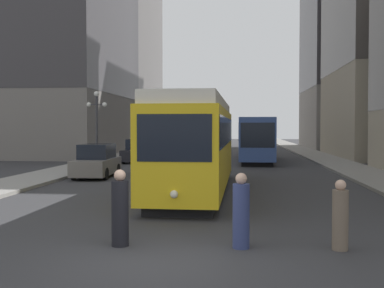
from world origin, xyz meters
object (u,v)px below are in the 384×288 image
Objects in this scene: streetcar at (196,143)px; parked_car_left_near at (139,151)px; pedestrian_crossing_far at (120,210)px; transit_bus at (255,137)px; pedestrian_crossing_near at (241,213)px; parked_car_left_mid at (97,162)px; lamp_post_left_far at (97,116)px; pedestrian_on_sidewalk at (340,217)px.

streetcar is 2.69× the size of parked_car_left_near.
transit_bus is at bearing -44.39° from pedestrian_crossing_far.
pedestrian_crossing_far reaches higher than pedestrian_crossing_near.
pedestrian_crossing_near is (7.89, -14.57, -0.04)m from parked_car_left_mid.
pedestrian_crossing_near is at bearing -64.73° from lamp_post_left_far.
parked_car_left_mid is (-9.12, -13.35, -1.10)m from transit_bus.
transit_bus reaches higher than parked_car_left_near.
streetcar is 9.46m from pedestrian_crossing_far.
pedestrian_crossing_near is (-1.23, -27.92, -1.15)m from transit_bus.
lamp_post_left_far is (-7.91, 11.49, 1.40)m from streetcar.
parked_car_left_near reaches higher than pedestrian_crossing_near.
parked_car_left_near is at bearing -25.02° from pedestrian_crossing_far.
transit_bus is at bearing 16.50° from parked_car_left_near.
transit_bus reaches higher than pedestrian_crossing_near.
streetcar is at bearing -98.84° from transit_bus.
streetcar is 2.56× the size of lamp_post_left_far.
pedestrian_crossing_near is 2.79m from pedestrian_crossing_far.
pedestrian_on_sidewalk is (10.10, -14.51, -0.10)m from parked_car_left_mid.
lamp_post_left_far reaches higher than streetcar.
pedestrian_crossing_near is at bearing -63.77° from parked_car_left_mid.
lamp_post_left_far is at bearing 125.15° from streetcar.
parked_car_left_near is 11.10m from parked_car_left_mid.
transit_bus is 2.65× the size of parked_car_left_near.
lamp_post_left_far reaches higher than parked_car_left_near.
streetcar is at bearing -103.36° from pedestrian_crossing_near.
parked_car_left_mid is 15.51m from pedestrian_crossing_far.
parked_car_left_mid reaches higher than pedestrian_crossing_far.
lamp_post_left_far is at bearing -89.54° from pedestrian_crossing_near.
transit_bus is 7.15× the size of pedestrian_crossing_far.
parked_car_left_mid is at bearing -17.03° from pedestrian_crossing_far.
transit_bus is (3.10, 18.67, -0.15)m from streetcar.
lamp_post_left_far reaches higher than parked_car_left_mid.
streetcar is 1.02× the size of transit_bus.
pedestrian_crossing_near is 0.97× the size of pedestrian_crossing_far.
transit_bus is at bearing 81.15° from streetcar.
pedestrian_crossing_far is (-2.79, -0.08, 0.03)m from pedestrian_crossing_near.
parked_car_left_mid is 2.64× the size of pedestrian_crossing_near.
pedestrian_on_sidewalk is (0.98, -27.87, -1.21)m from transit_bus.
transit_bus is at bearing -43.12° from pedestrian_on_sidewalk.
pedestrian_crossing_far is at bearing -23.17° from pedestrian_crossing_near.
lamp_post_left_far is (-9.79, 20.73, 2.70)m from pedestrian_crossing_near.
streetcar is at bearing -41.84° from pedestrian_crossing_far.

